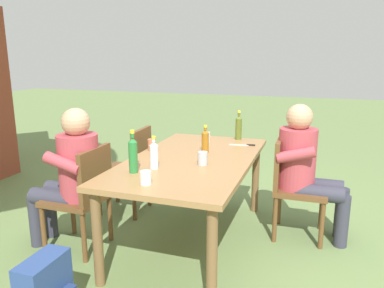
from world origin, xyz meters
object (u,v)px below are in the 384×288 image
at_px(cup_white, 146,178).
at_px(bottle_clear, 154,155).
at_px(chair_near_right, 292,182).
at_px(person_in_plaid_shirt, 306,165).
at_px(chair_far_left, 84,193).
at_px(bottle_olive, 239,127).
at_px(cup_steel, 203,158).
at_px(dining_table, 192,168).
at_px(table_knife, 244,145).
at_px(chair_far_right, 131,166).
at_px(cup_terracotta, 152,145).
at_px(bottle_green, 133,154).
at_px(cup_glass, 206,137).
at_px(person_in_white_shirt, 71,172).
at_px(bottle_amber, 205,141).

bearing_deg(cup_white, bottle_clear, 15.47).
height_order(chair_near_right, person_in_plaid_shirt, person_in_plaid_shirt).
distance_m(chair_far_left, bottle_olive, 1.63).
xyz_separation_m(cup_steel, cup_white, (-0.55, 0.22, -0.01)).
bearing_deg(dining_table, cup_white, 173.52).
distance_m(cup_steel, table_knife, 0.76).
height_order(chair_far_left, chair_far_right, same).
xyz_separation_m(cup_terracotta, cup_steel, (-0.28, -0.56, -0.00)).
height_order(chair_far_left, bottle_green, bottle_green).
bearing_deg(cup_glass, cup_steel, -165.54).
height_order(cup_white, table_knife, cup_white).
bearing_deg(cup_white, chair_near_right, -37.95).
relative_size(person_in_plaid_shirt, cup_white, 13.00).
bearing_deg(chair_far_left, person_in_plaid_shirt, -64.33).
bearing_deg(cup_steel, cup_glass, 14.46).
relative_size(person_in_plaid_shirt, bottle_clear, 4.74).
bearing_deg(chair_far_left, bottle_olive, -39.29).
xyz_separation_m(person_in_white_shirt, bottle_green, (-0.10, -0.62, 0.22)).
bearing_deg(chair_near_right, cup_terracotta, 102.73).
bearing_deg(cup_glass, chair_far_left, 143.41).
height_order(chair_near_right, bottle_olive, bottle_olive).
bearing_deg(chair_far_right, bottle_green, -150.78).
height_order(bottle_clear, cup_steel, bottle_clear).
bearing_deg(cup_white, person_in_plaid_shirt, -41.29).
bearing_deg(dining_table, chair_far_left, 117.23).
relative_size(chair_far_left, chair_far_right, 1.00).
xyz_separation_m(chair_far_left, table_knife, (0.99, -1.11, 0.26)).
bearing_deg(cup_terracotta, chair_far_right, 52.56).
xyz_separation_m(chair_far_right, cup_glass, (0.18, -0.73, 0.31)).
relative_size(chair_near_right, chair_far_right, 1.00).
height_order(bottle_olive, table_knife, bottle_olive).
xyz_separation_m(person_in_plaid_shirt, bottle_green, (-0.90, 1.17, 0.22)).
xyz_separation_m(person_in_white_shirt, cup_glass, (0.99, -0.84, 0.14)).
height_order(person_in_plaid_shirt, bottle_olive, person_in_plaid_shirt).
relative_size(bottle_clear, cup_glass, 2.41).
height_order(bottle_clear, table_knife, bottle_clear).
xyz_separation_m(dining_table, bottle_olive, (0.82, -0.22, 0.21)).
distance_m(chair_far_right, cup_glass, 0.82).
relative_size(cup_steel, table_knife, 0.43).
height_order(person_in_white_shirt, cup_white, person_in_white_shirt).
bearing_deg(person_in_white_shirt, bottle_clear, -87.11).
xyz_separation_m(bottle_amber, table_knife, (0.37, -0.27, -0.10)).
xyz_separation_m(person_in_plaid_shirt, cup_glass, (0.18, 0.95, 0.14)).
bearing_deg(table_knife, chair_near_right, -111.35).
height_order(chair_near_right, table_knife, chair_near_right).
xyz_separation_m(bottle_amber, cup_white, (-0.92, 0.13, -0.06)).
distance_m(chair_far_right, bottle_olive, 1.15).
distance_m(bottle_amber, cup_steel, 0.39).
bearing_deg(dining_table, bottle_olive, -14.76).
relative_size(cup_terracotta, cup_steel, 1.01).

